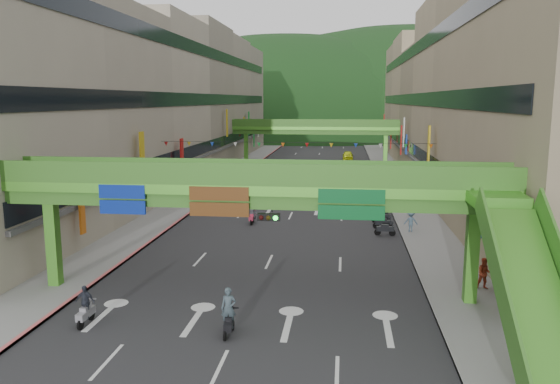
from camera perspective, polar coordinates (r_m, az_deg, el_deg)
The scene contains 23 objects.
ground at distance 23.86m, azimuth -5.25°, elevation -15.67°, with size 320.00×320.00×0.00m, color black.
road_slab at distance 71.95m, azimuth 2.98°, elevation 1.50°, with size 18.00×140.00×0.02m, color #28282B.
sidewalk_left at distance 73.47m, azimuth -5.62°, elevation 1.69°, with size 4.00×140.00×0.15m, color gray.
sidewalk_right at distance 72.08m, azimuth 11.74°, elevation 1.38°, with size 4.00×140.00×0.15m, color gray.
curb_left at distance 73.09m, azimuth -4.16°, elevation 1.68°, with size 0.20×140.00×0.18m, color #CC5959.
curb_right at distance 71.93m, azimuth 10.23°, elevation 1.42°, with size 0.20×140.00×0.18m, color gray.
building_row_left at distance 74.87m, azimuth -11.75°, elevation 8.89°, with size 12.80×95.00×19.00m.
building_row_right at distance 72.51m, azimuth 18.32°, elevation 8.59°, with size 12.80×95.00×19.00m.
overpass_near at distance 27.17m, azimuth -1.15°, elevation -0.92°, with size 28.00×12.27×7.10m.
overpass_far at distance 86.33m, azimuth 3.67°, elevation 6.45°, with size 28.00×2.20×7.10m.
hill_left at distance 182.42m, azimuth 0.53°, elevation 6.44°, with size 168.00×140.00×112.00m, color #1C4419.
hill_right at distance 202.37m, azimuth 12.56°, elevation 6.53°, with size 208.00×176.00×128.00m, color #1C4419.
bunting_string at distance 51.46m, azimuth 1.57°, elevation 4.93°, with size 26.00×0.36×0.47m.
scooter_rider_near at distance 24.39m, azimuth -5.39°, elevation -12.48°, with size 0.70×1.60×2.15m.
scooter_rider_mid at distance 54.14m, azimuth 1.99°, elevation 0.03°, with size 0.98×1.60×2.20m.
scooter_rider_left at distance 26.85m, azimuth -19.69°, elevation -11.11°, with size 0.90×1.60×1.88m.
scooter_rider_far at distance 45.12m, azimuth -2.94°, elevation -2.06°, with size 0.84×1.60×2.05m.
parked_scooter_row at distance 45.25m, azimuth 10.63°, elevation -2.86°, with size 1.60×7.16×1.08m.
car_silver at distance 73.06m, azimuth -0.66°, elevation 2.22°, with size 1.58×4.53×1.49m, color gray.
car_yellow at distance 94.14m, azimuth 7.09°, elevation 3.81°, with size 1.75×4.35×1.48m, color #D3E218.
pedestrian_red at distance 31.47m, azimuth 20.58°, elevation -8.25°, with size 0.83×0.64×1.70m, color #B84128.
pedestrian_dark at distance 52.20m, azimuth 12.32°, elevation -0.84°, with size 1.04×0.43×1.78m, color black.
pedestrian_blue at distance 43.11m, azimuth 13.50°, elevation -3.19°, with size 0.76×0.49×1.62m, color #3D5262.
Camera 1 is at (4.59, -21.08, 10.19)m, focal length 35.00 mm.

